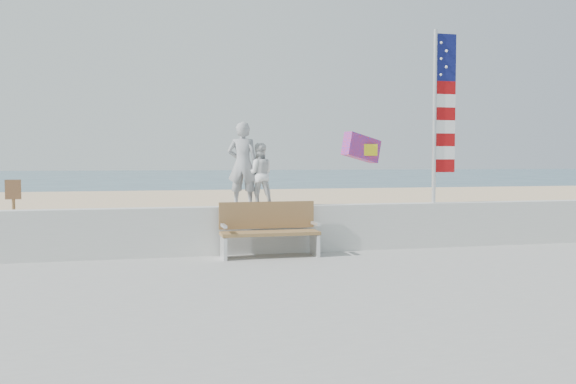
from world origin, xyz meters
name	(u,v)px	position (x,y,z in m)	size (l,w,h in m)	color
ground	(302,282)	(0.00, 0.00, 0.00)	(220.00, 220.00, 0.00)	#335466
sand	(226,223)	(0.00, 9.00, 0.04)	(90.00, 40.00, 0.08)	beige
boardwalk	(409,349)	(0.00, -4.00, 0.13)	(50.00, 12.40, 0.10)	#A3A39E
seawall	(275,229)	(0.00, 2.00, 0.63)	(30.00, 0.35, 0.90)	silver
adult	(243,164)	(-0.63, 2.00, 1.87)	(0.58, 0.38, 1.59)	#929498
child	(259,175)	(-0.32, 2.00, 1.68)	(0.58, 0.45, 1.20)	white
bench	(269,229)	(-0.22, 1.55, 0.69)	(1.80, 0.57, 1.00)	olive
flag	(440,109)	(3.43, 2.00, 2.99)	(0.50, 0.08, 3.50)	silver
parafoil_kite	(362,148)	(2.24, 3.28, 2.22)	(1.02, 0.63, 0.69)	red
sign	(14,208)	(-5.14, 4.55, 0.94)	(0.32, 0.07, 1.46)	brown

